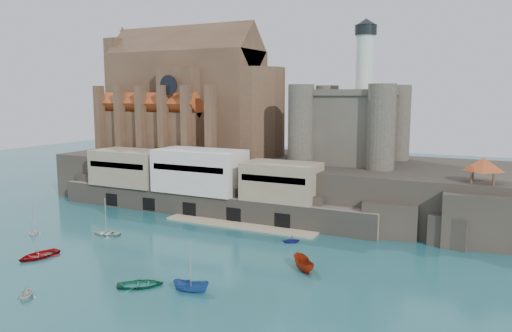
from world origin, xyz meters
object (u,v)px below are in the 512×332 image
Objects in this scene: castle_keep at (351,122)px; boat_2 at (191,291)px; pavilion at (483,166)px; boat_0 at (39,257)px; church at (191,102)px; boat_1 at (27,298)px.

castle_keep is 55.98m from boat_2.
pavilion is 50.17m from boat_2.
castle_keep reaches higher than boat_2.
boat_2 is at bearing -129.19° from pavilion.
castle_keep is 4.66× the size of boat_0.
church is at bearing 166.52° from pavilion.
church reaches higher than boat_1.
boat_0 is (-32.38, -52.07, -18.31)m from castle_keep.
church is 67.87m from boat_2.
boat_1 is (11.07, -11.01, 0.00)m from boat_0.
pavilion is (25.92, -15.08, -5.59)m from castle_keep.
church is 40.39m from castle_keep.
boat_0 is at bearing 102.94° from boat_1.
pavilion is at bearing 13.24° from boat_1.
church is at bearing 107.32° from boat_0.
boat_2 is at bearing -56.44° from church.
pavilion is at bearing -13.48° from church.
pavilion is 1.02× the size of boat_0.
boat_0 reaches higher than boat_1.
boat_1 is (-47.23, -48.00, -12.73)m from pavilion.
church reaches higher than boat_2.
castle_keep is at bearing -15.67° from boat_2.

